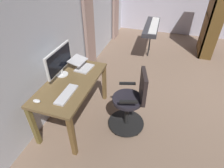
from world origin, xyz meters
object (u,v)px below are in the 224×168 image
Objects in this scene: computer_monitor at (59,61)px; computer_mouse at (37,101)px; piano_keyboard at (152,27)px; office_chair at (131,103)px; laptop at (82,65)px; desk at (71,88)px; computer_keyboard at (67,94)px; bookshelf at (212,15)px.

computer_monitor reaches higher than computer_mouse.
computer_monitor is at bearing -23.81° from piano_keyboard.
laptop is at bearing 56.81° from office_chair.
office_chair is 1.28m from computer_mouse.
office_chair is at bearing 120.69° from computer_mouse.
desk is 3.05× the size of computer_keyboard.
computer_monitor is 0.39m from laptop.
bookshelf is (-3.42, 2.01, 0.23)m from computer_keyboard.
computer_keyboard is 0.33× the size of piano_keyboard.
computer_monitor is at bearing -32.78° from laptop.
computer_mouse reaches higher than piano_keyboard.
laptop is 2.40m from piano_keyboard.
computer_mouse is at bearing 104.43° from office_chair.
computer_keyboard is at bearing -15.70° from piano_keyboard.
desk is 0.31m from computer_keyboard.
desk is 0.42m from computer_monitor.
computer_keyboard is (0.40, -0.79, 0.28)m from office_chair.
computer_monitor is at bearing 73.58° from office_chair.
computer_mouse is (0.51, -0.19, 0.12)m from desk.
computer_monitor is at bearing -121.34° from desk.
computer_keyboard is at bearing 13.40° from laptop.
computer_keyboard reaches higher than desk.
office_chair reaches higher than computer_keyboard.
desk is 1.32× the size of office_chair.
bookshelf is at bearing 147.88° from computer_mouse.
computer_monitor is 1.49× the size of computer_keyboard.
computer_keyboard is 4.22× the size of computer_mouse.
bookshelf reaches higher than desk.
computer_keyboard is at bearing 100.79° from office_chair.
office_chair is 0.93m from computer_keyboard.
office_chair is at bearing 89.84° from computer_monitor.
computer_monitor reaches higher than desk.
piano_keyboard is at bearing -70.00° from bookshelf.
computer_keyboard is (0.28, 0.09, 0.12)m from desk.
piano_keyboard is at bearing 162.97° from computer_mouse.
bookshelf is at bearing -38.33° from office_chair.
computer_monitor is at bearing -37.43° from bookshelf.
computer_monitor is 1.80× the size of laptop.
piano_keyboard is (-2.54, 0.99, -0.28)m from computer_monitor.
bookshelf is (-3.15, 2.10, 0.35)m from desk.
computer_mouse reaches higher than computer_keyboard.
bookshelf is 1.44m from piano_keyboard.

